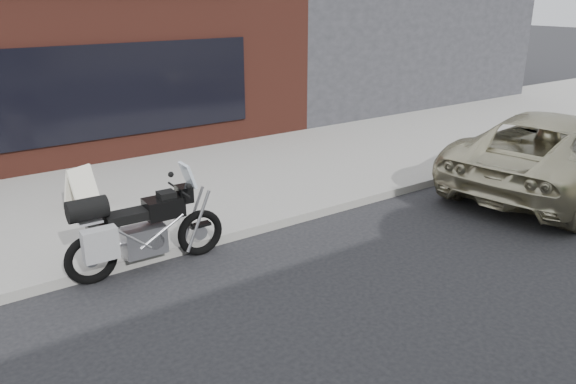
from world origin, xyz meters
TOP-DOWN VIEW (x-y plane):
  - ground at (0.00, 0.00)m, footprint 120.00×120.00m
  - near_sidewalk at (0.00, 7.00)m, footprint 44.00×6.00m
  - neighbour_building at (10.00, 14.00)m, footprint 10.00×10.00m
  - motorcycle at (-1.77, 3.88)m, footprint 2.30×0.74m
  - minivan at (6.29, 2.60)m, footprint 5.86×3.49m
  - sandwich_sign at (-1.83, 6.37)m, footprint 0.62×0.60m

SIDE VIEW (x-z plane):
  - ground at x=0.00m, z-range 0.00..0.00m
  - near_sidewalk at x=0.00m, z-range 0.00..0.15m
  - sandwich_sign at x=-1.83m, z-range 0.15..0.92m
  - motorcycle at x=-1.77m, z-range -0.10..1.36m
  - minivan at x=6.29m, z-range 0.00..1.53m
  - neighbour_building at x=10.00m, z-range 0.00..6.00m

